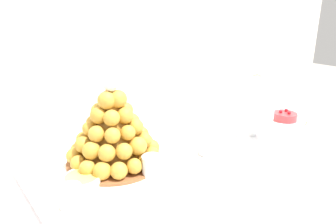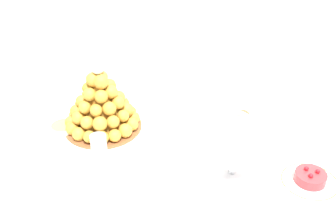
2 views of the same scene
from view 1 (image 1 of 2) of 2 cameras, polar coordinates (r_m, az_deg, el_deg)
buffet_table at (r=1.11m, az=5.25°, el=-10.92°), size 1.47×0.82×0.77m
serving_tray at (r=0.93m, az=-5.62°, el=-9.62°), size 0.59×0.34×0.02m
croquembouche at (r=0.91m, az=-9.82°, el=-3.51°), size 0.28×0.28×0.26m
dessert_cup_left at (r=0.78m, az=-17.10°, el=-14.42°), size 0.05×0.05×0.05m
dessert_cup_mid_left at (r=0.86m, az=-2.91°, el=-9.78°), size 0.05×0.05×0.06m
dessert_cup_centre at (r=0.98m, az=7.03°, el=-6.15°), size 0.05×0.05×0.05m
creme_brulee_ramekin at (r=0.86m, az=-15.25°, el=-11.58°), size 0.10×0.10×0.02m
macaron_goblet at (r=1.11m, az=15.59°, el=2.08°), size 0.13×0.13×0.23m
fruit_tart_plate at (r=1.35m, az=20.24°, el=-1.08°), size 0.17×0.17×0.05m
wine_glass at (r=0.99m, az=-10.17°, el=-0.93°), size 0.08×0.08×0.16m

